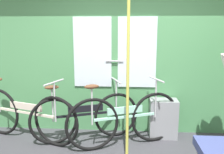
% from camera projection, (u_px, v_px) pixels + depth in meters
% --- Properties ---
extents(train_door_wall, '(5.06, 0.28, 2.30)m').
position_uv_depth(train_door_wall, '(127.00, 59.00, 3.92)').
color(train_door_wall, '#4C8C56').
rests_on(train_door_wall, ground_plane).
extents(bicycle_near_door, '(1.57, 0.69, 0.91)m').
position_uv_depth(bicycle_near_door, '(85.00, 117.00, 3.71)').
color(bicycle_near_door, black).
rests_on(bicycle_near_door, ground_plane).
extents(bicycle_leaning_behind, '(1.73, 0.70, 0.96)m').
position_uv_depth(bicycle_leaning_behind, '(26.00, 115.00, 3.72)').
color(bicycle_leaning_behind, black).
rests_on(bicycle_leaning_behind, ground_plane).
extents(bicycle_by_pole, '(1.62, 0.72, 0.97)m').
position_uv_depth(bicycle_by_pole, '(124.00, 119.00, 3.52)').
color(bicycle_by_pole, black).
rests_on(bicycle_by_pole, ground_plane).
extents(trash_bin_by_wall, '(0.42, 0.28, 0.60)m').
position_uv_depth(trash_bin_by_wall, '(163.00, 118.00, 3.84)').
color(trash_bin_by_wall, gray).
rests_on(trash_bin_by_wall, ground_plane).
extents(handrail_pole, '(0.04, 0.04, 2.26)m').
position_uv_depth(handrail_pole, '(128.00, 76.00, 2.92)').
color(handrail_pole, '#C6C14C').
rests_on(handrail_pole, ground_plane).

